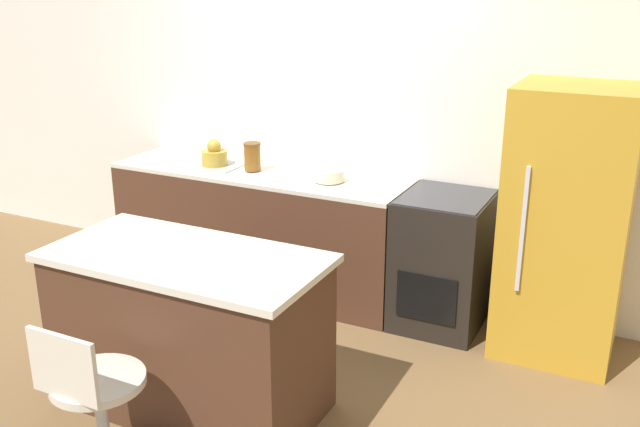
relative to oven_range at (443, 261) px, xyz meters
The scene contains 10 objects.
ground_plane 1.23m from the oven_range, 162.77° to the right, with size 14.00×14.00×0.00m, color brown.
wall_back 1.42m from the oven_range, 162.15° to the left, with size 8.00×0.06×2.60m.
back_counter 1.43m from the oven_range, behind, with size 2.27×0.64×0.91m.
kitchen_island 1.83m from the oven_range, 120.88° to the right, with size 1.49×0.75×0.91m.
oven_range is the anchor object (origin of this frame).
refrigerator 0.86m from the oven_range, ahead, with size 0.71×0.69×1.69m.
stool_chair 2.46m from the oven_range, 113.39° to the right, with size 0.44×0.44×0.84m.
kettle 1.88m from the oven_range, behind, with size 0.20×0.20×0.20m.
mixing_bowl 0.98m from the oven_range, behind, with size 0.21×0.21×0.08m.
canister_jar 1.57m from the oven_range, behind, with size 0.13×0.13×0.21m.
Camera 1 is at (2.32, -4.01, 2.31)m, focal length 40.00 mm.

